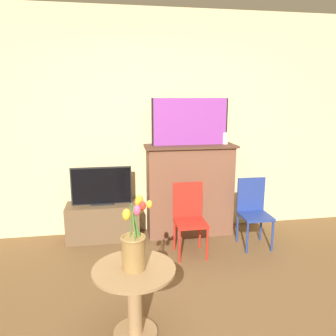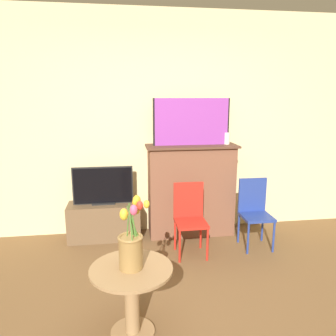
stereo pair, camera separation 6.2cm
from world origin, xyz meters
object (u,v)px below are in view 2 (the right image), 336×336
at_px(vase_tulips, 131,245).
at_px(tv_monitor, 103,186).
at_px(painting, 192,122).
at_px(chair_red, 190,215).
at_px(chair_blue, 255,209).

bearing_deg(vase_tulips, tv_monitor, 99.21).
distance_m(painting, vase_tulips, 2.03).
height_order(chair_red, vase_tulips, vase_tulips).
height_order(painting, tv_monitor, painting).
bearing_deg(vase_tulips, chair_red, 60.75).
height_order(painting, chair_red, painting).
bearing_deg(vase_tulips, painting, 65.44).
distance_m(tv_monitor, vase_tulips, 1.74).
xyz_separation_m(tv_monitor, vase_tulips, (0.28, -1.71, 0.04)).
distance_m(tv_monitor, chair_red, 1.10).
distance_m(tv_monitor, chair_blue, 1.79).
xyz_separation_m(painting, vase_tulips, (-0.79, -1.73, -0.71)).
relative_size(tv_monitor, chair_blue, 0.91).
distance_m(chair_red, chair_blue, 0.78).
relative_size(chair_red, chair_blue, 1.00).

